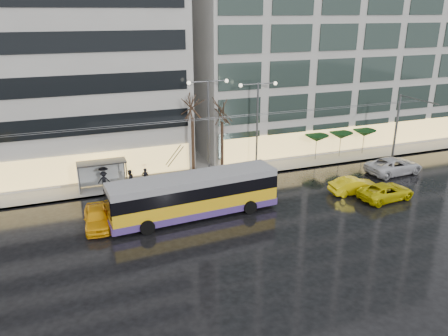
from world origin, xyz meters
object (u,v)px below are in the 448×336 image
bus_shelter (97,169)px  trolleybus (194,197)px  street_lamp_near (208,115)px  taxi_a (97,217)px

bus_shelter → trolleybus: bearing=-51.3°
bus_shelter → street_lamp_near: bearing=0.6°
bus_shelter → taxi_a: (-0.80, -7.28, -1.20)m
bus_shelter → street_lamp_near: size_ratio=0.47×
trolleybus → bus_shelter: size_ratio=3.16×
street_lamp_near → bus_shelter: bearing=-179.4°
trolleybus → taxi_a: size_ratio=2.97×
street_lamp_near → taxi_a: street_lamp_near is taller
trolleybus → street_lamp_near: (3.92, 8.18, 4.35)m
trolleybus → bus_shelter: trolleybus is taller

